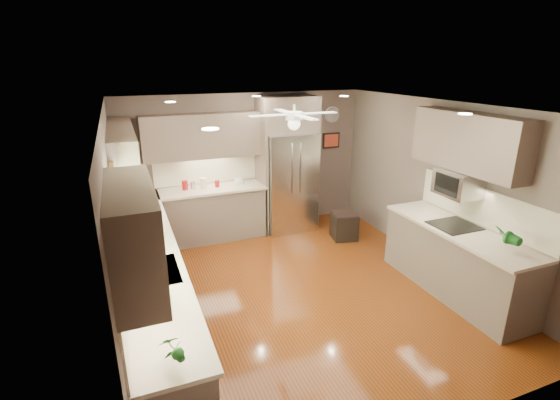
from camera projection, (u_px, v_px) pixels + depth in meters
floor at (301, 290)px, 5.65m from camera, size 5.00×5.00×0.00m
ceiling at (304, 107)px, 4.84m from camera, size 5.00×5.00×0.00m
wall_back at (246, 163)px, 7.44m from camera, size 4.50×0.00×4.50m
wall_front at (441, 309)px, 3.05m from camera, size 4.50×0.00×4.50m
wall_left at (117, 231)px, 4.46m from camera, size 0.00×5.00×5.00m
wall_right at (440, 187)px, 6.03m from camera, size 0.00×5.00×5.00m
canister_a at (185, 185)px, 6.89m from camera, size 0.11×0.11×0.16m
canister_b at (193, 185)px, 6.95m from camera, size 0.09×0.09×0.12m
canister_c at (204, 183)px, 6.96m from camera, size 0.15×0.15×0.20m
canister_d at (217, 184)px, 7.05m from camera, size 0.10×0.10×0.12m
soap_bottle at (135, 249)px, 4.53m from camera, size 0.10×0.10×0.18m
potted_plant_left at (171, 349)px, 2.87m from camera, size 0.17×0.14×0.29m
potted_plant_right at (506, 236)px, 4.64m from camera, size 0.21×0.17×0.36m
bowl at (239, 183)px, 7.22m from camera, size 0.23×0.23×0.05m
left_run at (151, 280)px, 4.94m from camera, size 0.65×4.70×1.45m
back_run at (213, 212)px, 7.18m from camera, size 1.85×0.65×1.45m
uppers at (231, 152)px, 5.41m from camera, size 4.50×4.70×0.95m
window at (117, 221)px, 3.93m from camera, size 0.05×1.12×0.92m
sink at (154, 274)px, 4.24m from camera, size 0.50×0.70×0.32m
refrigerator at (288, 167)px, 7.41m from camera, size 1.06×0.75×2.45m
right_run at (456, 259)px, 5.46m from camera, size 0.70×2.20×1.45m
microwave at (458, 183)px, 5.39m from camera, size 0.43×0.55×0.34m
ceiling_fan at (294, 118)px, 5.16m from camera, size 1.18×1.18×0.32m
recessed_lights at (288, 104)px, 5.18m from camera, size 2.84×3.14×0.01m
wall_clock at (332, 115)px, 7.78m from camera, size 0.30×0.03×0.30m
framed_print at (331, 140)px, 7.94m from camera, size 0.36×0.03×0.30m
stool at (344, 226)px, 7.23m from camera, size 0.50×0.50×0.48m
paper_towel at (159, 294)px, 3.56m from camera, size 0.13×0.13×0.33m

